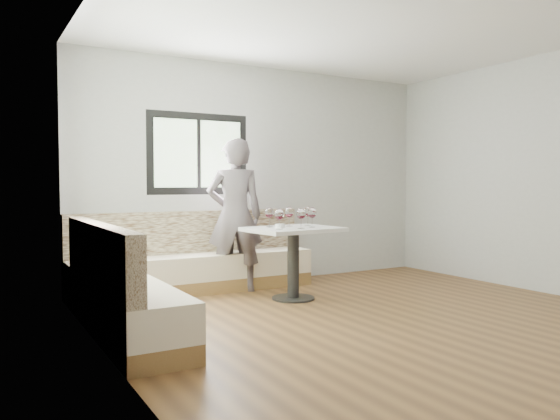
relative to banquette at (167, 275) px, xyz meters
name	(u,v)px	position (x,y,z in m)	size (l,w,h in m)	color
room	(379,170)	(1.51, -1.55, 1.08)	(5.01, 5.01, 2.81)	brown
banquette	(167,275)	(0.00, 0.00, 0.00)	(2.90, 2.80, 0.95)	olive
table	(293,245)	(1.34, -0.32, 0.27)	(1.03, 0.83, 0.80)	black
person	(235,215)	(0.97, 0.42, 0.58)	(0.66, 0.43, 1.82)	#5A5054
olive_ramekin	(280,226)	(1.17, -0.31, 0.49)	(0.11, 0.11, 0.04)	white
wine_glass_a	(279,215)	(1.05, -0.51, 0.62)	(0.10, 0.10, 0.22)	white
wine_glass_b	(301,214)	(1.31, -0.52, 0.62)	(0.10, 0.10, 0.22)	white
wine_glass_c	(312,213)	(1.51, -0.43, 0.62)	(0.10, 0.10, 0.22)	white
wine_glass_d	(289,213)	(1.36, -0.19, 0.62)	(0.10, 0.10, 0.22)	white
wine_glass_e	(308,212)	(1.60, -0.19, 0.62)	(0.10, 0.10, 0.22)	white
wine_glass_f	(269,213)	(1.12, -0.16, 0.62)	(0.10, 0.10, 0.22)	white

